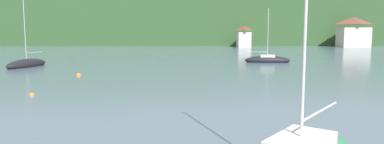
# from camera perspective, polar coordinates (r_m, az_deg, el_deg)

# --- Properties ---
(wooded_hillside) EXTENTS (352.00, 50.63, 38.51)m
(wooded_hillside) POSITION_cam_1_polar(r_m,az_deg,el_deg) (129.40, -12.93, 7.21)
(wooded_hillside) COLOR #2D4C28
(wooded_hillside) RESTS_ON ground_plane
(shore_building_west) EXTENTS (3.26, 4.79, 5.33)m
(shore_building_west) POSITION_cam_1_polar(r_m,az_deg,el_deg) (92.34, 8.07, 5.45)
(shore_building_west) COLOR beige
(shore_building_west) RESTS_ON ground_plane
(shore_building_westcentral) EXTENTS (7.19, 5.47, 7.53)m
(shore_building_westcentral) POSITION_cam_1_polar(r_m,az_deg,el_deg) (100.63, 23.90, 5.66)
(shore_building_westcentral) COLOR beige
(shore_building_westcentral) RESTS_ON ground_plane
(sailboat_far_5) EXTENTS (6.41, 2.50, 7.83)m
(sailboat_far_5) POSITION_cam_1_polar(r_m,az_deg,el_deg) (52.18, 11.68, 1.84)
(sailboat_far_5) COLOR black
(sailboat_far_5) RESTS_ON ground_plane
(sailboat_far_10) EXTENTS (3.69, 6.61, 9.56)m
(sailboat_far_10) POSITION_cam_1_polar(r_m,az_deg,el_deg) (49.49, -24.42, 1.10)
(sailboat_far_10) COLOR black
(sailboat_far_10) RESTS_ON ground_plane
(mooring_buoy_near) EXTENTS (0.37, 0.37, 0.37)m
(mooring_buoy_near) POSITION_cam_1_polar(r_m,az_deg,el_deg) (28.51, -23.74, -3.36)
(mooring_buoy_near) COLOR orange
(mooring_buoy_near) RESTS_ON ground_plane
(mooring_buoy_far) EXTENTS (0.47, 0.47, 0.47)m
(mooring_buoy_far) POSITION_cam_1_polar(r_m,az_deg,el_deg) (38.73, -17.28, -0.52)
(mooring_buoy_far) COLOR orange
(mooring_buoy_far) RESTS_ON ground_plane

